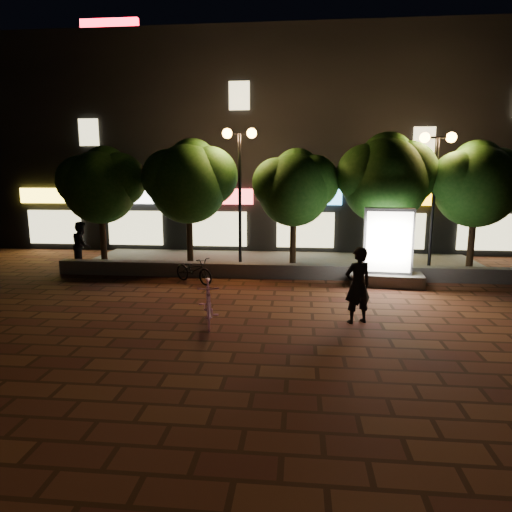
# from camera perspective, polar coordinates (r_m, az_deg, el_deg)

# --- Properties ---
(ground) EXTENTS (80.00, 80.00, 0.00)m
(ground) POSITION_cam_1_polar(r_m,az_deg,el_deg) (12.02, 1.84, -7.18)
(ground) COLOR brown
(ground) RESTS_ON ground
(retaining_wall) EXTENTS (16.00, 0.45, 0.50)m
(retaining_wall) POSITION_cam_1_polar(r_m,az_deg,el_deg) (15.81, 2.80, -1.91)
(retaining_wall) COLOR slate
(retaining_wall) RESTS_ON ground
(sidewalk) EXTENTS (16.00, 5.00, 0.08)m
(sidewalk) POSITION_cam_1_polar(r_m,az_deg,el_deg) (18.30, 3.19, -0.87)
(sidewalk) COLOR slate
(sidewalk) RESTS_ON ground
(building_block) EXTENTS (28.00, 8.12, 11.30)m
(building_block) POSITION_cam_1_polar(r_m,az_deg,el_deg) (24.47, 3.97, 13.65)
(building_block) COLOR black
(building_block) RESTS_ON ground
(tree_far_left) EXTENTS (3.36, 2.80, 4.63)m
(tree_far_left) POSITION_cam_1_polar(r_m,az_deg,el_deg) (18.56, -19.09, 8.84)
(tree_far_left) COLOR black
(tree_far_left) RESTS_ON sidewalk
(tree_left) EXTENTS (3.60, 3.00, 4.89)m
(tree_left) POSITION_cam_1_polar(r_m,az_deg,el_deg) (17.40, -8.42, 9.73)
(tree_left) COLOR black
(tree_left) RESTS_ON sidewalk
(tree_mid) EXTENTS (3.24, 2.70, 4.50)m
(tree_mid) POSITION_cam_1_polar(r_m,az_deg,el_deg) (16.90, 5.03, 9.01)
(tree_mid) COLOR black
(tree_mid) RESTS_ON sidewalk
(tree_right) EXTENTS (3.72, 3.10, 5.07)m
(tree_right) POSITION_cam_1_polar(r_m,az_deg,el_deg) (17.18, 16.31, 9.82)
(tree_right) COLOR black
(tree_right) RESTS_ON sidewalk
(tree_far_right) EXTENTS (3.48, 2.90, 4.76)m
(tree_far_right) POSITION_cam_1_polar(r_m,az_deg,el_deg) (18.03, 26.42, 8.54)
(tree_far_right) COLOR black
(tree_far_right) RESTS_ON sidewalk
(street_lamp_left) EXTENTS (1.26, 0.36, 5.18)m
(street_lamp_left) POSITION_cam_1_polar(r_m,az_deg,el_deg) (16.78, -2.10, 11.80)
(street_lamp_left) COLOR black
(street_lamp_left) RESTS_ON sidewalk
(street_lamp_right) EXTENTS (1.26, 0.36, 4.98)m
(street_lamp_right) POSITION_cam_1_polar(r_m,az_deg,el_deg) (17.30, 21.98, 10.58)
(street_lamp_right) COLOR black
(street_lamp_right) RESTS_ON sidewalk
(ad_kiosk) EXTENTS (2.45, 1.39, 2.54)m
(ad_kiosk) POSITION_cam_1_polar(r_m,az_deg,el_deg) (15.34, 16.40, 0.23)
(ad_kiosk) COLOR slate
(ad_kiosk) RESTS_ON ground
(scooter_pink) EXTENTS (0.88, 1.86, 1.08)m
(scooter_pink) POSITION_cam_1_polar(r_m,az_deg,el_deg) (11.01, -6.10, -5.96)
(scooter_pink) COLOR #EA94D5
(scooter_pink) RESTS_ON ground
(rider) EXTENTS (0.82, 0.70, 1.91)m
(rider) POSITION_cam_1_polar(r_m,az_deg,el_deg) (11.22, 12.86, -3.67)
(rider) COLOR black
(rider) RESTS_ON ground
(scooter_parked) EXTENTS (1.73, 1.41, 0.89)m
(scooter_parked) POSITION_cam_1_polar(r_m,az_deg,el_deg) (15.19, -7.94, -1.77)
(scooter_parked) COLOR black
(scooter_parked) RESTS_ON ground
(pedestrian) EXTENTS (0.88, 1.01, 1.78)m
(pedestrian) POSITION_cam_1_polar(r_m,az_deg,el_deg) (18.23, -21.34, 1.34)
(pedestrian) COLOR black
(pedestrian) RESTS_ON sidewalk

